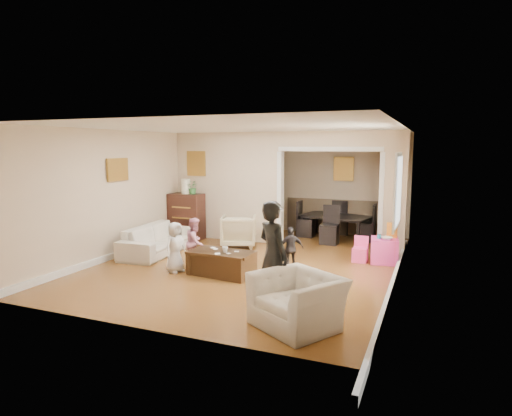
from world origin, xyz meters
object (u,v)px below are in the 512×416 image
at_px(cyan_cup, 379,236).
at_px(child_toddler, 291,249).
at_px(child_kneel_b, 195,242).
at_px(sofa, 158,239).
at_px(child_kneel_a, 175,247).
at_px(coffee_cup, 225,250).
at_px(coffee_table, 221,263).
at_px(play_table, 384,251).
at_px(armchair_back, 239,231).
at_px(dining_table, 335,227).
at_px(armchair_front, 297,301).
at_px(dresser, 187,217).
at_px(adult_person, 273,255).
at_px(table_lamp, 186,186).

xyz_separation_m(cyan_cup, child_toddler, (-1.43, -1.14, -0.12)).
relative_size(child_kneel_b, child_toddler, 1.15).
distance_m(sofa, child_kneel_a, 1.60).
distance_m(coffee_cup, child_toddler, 1.24).
relative_size(coffee_table, play_table, 2.25).
height_order(armchair_back, coffee_table, armchair_back).
height_order(coffee_cup, dining_table, dining_table).
relative_size(armchair_back, play_table, 1.54).
distance_m(dining_table, child_kneel_b, 4.04).
bearing_deg(child_kneel_a, child_toddler, -48.41).
height_order(armchair_front, coffee_cup, armchair_front).
height_order(coffee_table, dining_table, dining_table).
height_order(dresser, child_kneel_a, dresser).
bearing_deg(adult_person, cyan_cup, -74.42).
xyz_separation_m(adult_person, child_toddler, (-0.35, 1.95, -0.36)).
xyz_separation_m(play_table, adult_person, (-1.18, -3.14, 0.52)).
relative_size(sofa, play_table, 4.02).
height_order(armchair_front, child_kneel_b, child_kneel_b).
height_order(table_lamp, dining_table, table_lamp).
relative_size(armchair_front, play_table, 2.01).
height_order(armchair_front, play_table, armchair_front).
height_order(play_table, child_kneel_a, child_kneel_a).
xyz_separation_m(coffee_cup, adult_person, (1.30, -1.15, 0.29)).
xyz_separation_m(coffee_cup, child_toddler, (0.95, 0.80, -0.07)).
bearing_deg(play_table, coffee_cup, -141.29).
distance_m(sofa, child_kneel_b, 1.46).
relative_size(coffee_cup, play_table, 0.21).
bearing_deg(armchair_front, dresser, 166.20).
bearing_deg(cyan_cup, adult_person, -109.27).
distance_m(sofa, coffee_table, 2.21).
height_order(child_kneel_a, child_kneel_b, child_kneel_b).
height_order(dresser, cyan_cup, dresser).
height_order(dining_table, adult_person, adult_person).
bearing_deg(armchair_back, dining_table, -157.97).
height_order(coffee_table, child_kneel_b, child_kneel_b).
relative_size(armchair_back, child_kneel_a, 0.85).
bearing_deg(child_toddler, child_kneel_b, -19.33).
xyz_separation_m(coffee_table, play_table, (2.58, 1.94, 0.03)).
distance_m(armchair_front, dresser, 5.77).
xyz_separation_m(play_table, child_kneel_b, (-3.28, -1.64, 0.22)).
bearing_deg(play_table, child_kneel_b, -153.44).
xyz_separation_m(play_table, child_toddler, (-1.53, -1.19, 0.16)).
height_order(armchair_front, dining_table, armchair_front).
distance_m(table_lamp, coffee_table, 3.42).
relative_size(dresser, child_toddler, 1.39).
bearing_deg(dining_table, dresser, -143.38).
xyz_separation_m(play_table, dining_table, (-1.37, 1.91, 0.05)).
bearing_deg(coffee_cup, coffee_table, 153.43).
bearing_deg(play_table, armchair_back, 175.71).
bearing_deg(child_kneel_a, cyan_cup, -42.28).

